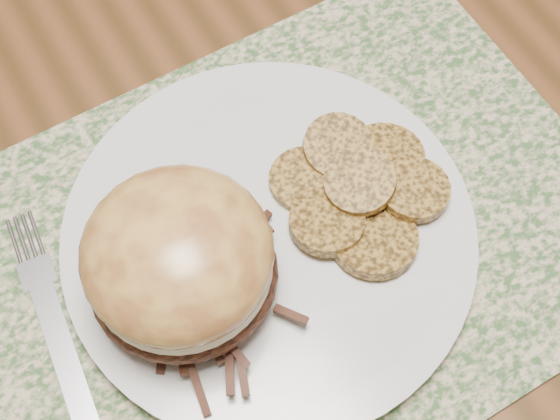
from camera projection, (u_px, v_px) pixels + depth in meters
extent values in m
plane|color=#58301E|center=(399.00, 292.00, 1.31)|extent=(3.50, 3.50, 0.00)
cube|color=#395B2E|center=(286.00, 242.00, 0.53)|extent=(0.45, 0.33, 0.00)
cylinder|color=silver|center=(269.00, 236.00, 0.52)|extent=(0.26, 0.26, 0.02)
ellipsoid|color=black|center=(184.00, 276.00, 0.48)|extent=(0.14, 0.14, 0.05)
cylinder|color=beige|center=(179.00, 261.00, 0.46)|extent=(0.14, 0.14, 0.01)
ellipsoid|color=#BD883E|center=(177.00, 253.00, 0.44)|extent=(0.14, 0.14, 0.06)
cylinder|color=olive|center=(304.00, 180.00, 0.53)|extent=(0.05, 0.05, 0.01)
cylinder|color=olive|center=(338.00, 147.00, 0.53)|extent=(0.07, 0.07, 0.02)
cylinder|color=olive|center=(384.00, 158.00, 0.53)|extent=(0.07, 0.07, 0.02)
cylinder|color=olive|center=(327.00, 222.00, 0.51)|extent=(0.07, 0.07, 0.02)
cylinder|color=olive|center=(360.00, 181.00, 0.51)|extent=(0.07, 0.07, 0.02)
cylinder|color=olive|center=(414.00, 189.00, 0.52)|extent=(0.06, 0.06, 0.01)
cylinder|color=olive|center=(374.00, 239.00, 0.51)|extent=(0.08, 0.08, 0.02)
cube|color=silver|center=(73.00, 380.00, 0.48)|extent=(0.03, 0.14, 0.00)
cube|color=silver|center=(37.00, 273.00, 0.52)|extent=(0.03, 0.02, 0.00)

